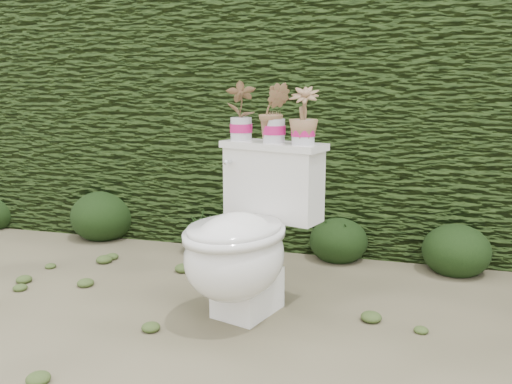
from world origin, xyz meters
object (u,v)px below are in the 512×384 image
(potted_plant_left, at_px, (241,112))
(potted_plant_right, at_px, (303,117))
(toilet, at_px, (245,240))
(potted_plant_center, at_px, (274,114))

(potted_plant_left, relative_size, potted_plant_right, 1.11)
(toilet, bearing_deg, potted_plant_right, 56.47)
(toilet, relative_size, potted_plant_right, 3.19)
(potted_plant_left, bearing_deg, potted_plant_center, 147.77)
(potted_plant_right, bearing_deg, potted_plant_left, 161.81)
(potted_plant_left, bearing_deg, potted_plant_right, 147.77)
(potted_plant_center, distance_m, potted_plant_right, 0.16)
(potted_plant_center, xyz_separation_m, potted_plant_right, (0.15, -0.05, -0.01))
(potted_plant_left, xyz_separation_m, potted_plant_right, (0.33, -0.10, -0.01))
(potted_plant_center, relative_size, potted_plant_right, 1.07)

